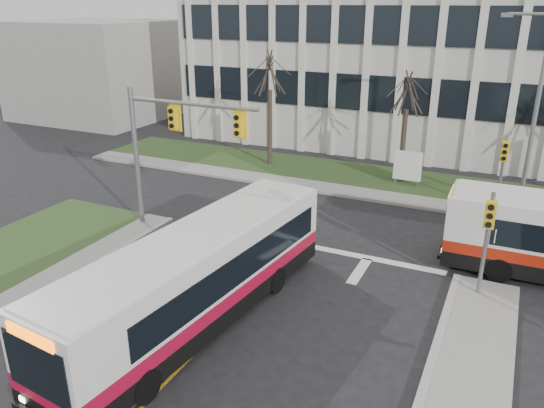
{
  "coord_description": "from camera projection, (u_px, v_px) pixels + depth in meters",
  "views": [
    {
      "loc": [
        7.59,
        -10.44,
        9.51
      ],
      "look_at": [
        -0.78,
        7.27,
        2.0
      ],
      "focal_mm": 35.0,
      "sensor_mm": 36.0,
      "label": 1
    }
  ],
  "objects": [
    {
      "name": "streetlight",
      "position": [
        533.0,
        104.0,
        23.86
      ],
      "size": [
        2.15,
        0.25,
        9.2
      ],
      "color": "slate",
      "rests_on": "ground"
    },
    {
      "name": "building_lawn",
      "position": [
        455.0,
        190.0,
        28.43
      ],
      "size": [
        44.0,
        5.0,
        0.12
      ],
      "primitive_type": "cube",
      "color": "#2E481F",
      "rests_on": "ground"
    },
    {
      "name": "tree_left",
      "position": [
        270.0,
        75.0,
        30.86
      ],
      "size": [
        1.8,
        1.8,
        7.7
      ],
      "color": "#42352B",
      "rests_on": "ground"
    },
    {
      "name": "signal_pole_near",
      "position": [
        488.0,
        231.0,
        17.3
      ],
      "size": [
        0.34,
        0.39,
        3.8
      ],
      "color": "slate",
      "rests_on": "ground"
    },
    {
      "name": "tree_mid",
      "position": [
        407.0,
        95.0,
        28.06
      ],
      "size": [
        1.8,
        1.8,
        6.82
      ],
      "color": "#42352B",
      "rests_on": "ground"
    },
    {
      "name": "signal_pole_far",
      "position": [
        503.0,
        163.0,
        24.48
      ],
      "size": [
        0.34,
        0.39,
        3.8
      ],
      "color": "slate",
      "rests_on": "ground"
    },
    {
      "name": "building_annex",
      "position": [
        102.0,
        69.0,
        46.14
      ],
      "size": [
        12.0,
        12.0,
        8.0
      ],
      "primitive_type": "cube",
      "color": "#9E9B93",
      "rests_on": "ground"
    },
    {
      "name": "directory_sign",
      "position": [
        408.0,
        166.0,
        28.6
      ],
      "size": [
        1.5,
        0.12,
        2.0
      ],
      "color": "slate",
      "rests_on": "ground"
    },
    {
      "name": "sidewalk_cross",
      "position": [
        447.0,
        206.0,
        26.06
      ],
      "size": [
        44.0,
        1.6,
        0.14
      ],
      "primitive_type": "cube",
      "color": "#9E9B93",
      "rests_on": "ground"
    },
    {
      "name": "ground",
      "position": [
        189.0,
        355.0,
        15.24
      ],
      "size": [
        120.0,
        120.0,
        0.0
      ],
      "primitive_type": "plane",
      "color": "black",
      "rests_on": "ground"
    },
    {
      "name": "office_building",
      "position": [
        489.0,
        56.0,
        36.43
      ],
      "size": [
        40.0,
        16.0,
        12.0
      ],
      "primitive_type": "cube",
      "color": "beige",
      "rests_on": "ground"
    },
    {
      "name": "bus_main",
      "position": [
        198.0,
        280.0,
        16.31
      ],
      "size": [
        3.62,
        11.41,
        2.99
      ],
      "primitive_type": null,
      "rotation": [
        0.0,
        0.0,
        -0.11
      ],
      "color": "silver",
      "rests_on": "ground"
    },
    {
      "name": "mast_arm_signal",
      "position": [
        166.0,
        136.0,
        22.01
      ],
      "size": [
        6.11,
        0.38,
        6.2
      ],
      "color": "slate",
      "rests_on": "ground"
    }
  ]
}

